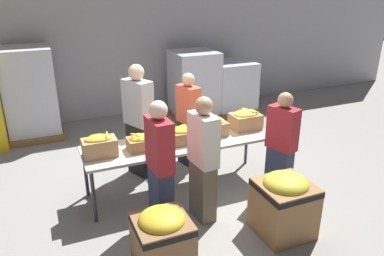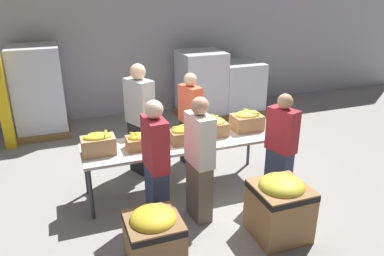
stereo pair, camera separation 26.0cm
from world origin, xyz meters
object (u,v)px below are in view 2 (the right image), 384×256
(banana_box_0, at_px, (98,144))
(volunteer_4, at_px, (140,121))
(sorting_table, at_px, (180,144))
(banana_box_2, at_px, (184,135))
(donation_bin_1, at_px, (280,205))
(volunteer_3, at_px, (156,165))
(banana_box_3, at_px, (212,127))
(donation_bin_0, at_px, (154,237))
(volunteer_1, at_px, (199,161))
(pallet_stack_1, at_px, (38,92))
(banana_box_1, at_px, (141,141))
(pallet_stack_0, at_px, (201,85))
(pallet_stack_2, at_px, (239,88))
(volunteer_2, at_px, (190,120))
(volunteer_0, at_px, (281,148))
(banana_box_4, at_px, (247,120))

(banana_box_0, height_order, volunteer_4, volunteer_4)
(sorting_table, distance_m, banana_box_0, 1.16)
(banana_box_2, relative_size, donation_bin_1, 0.50)
(banana_box_2, relative_size, volunteer_3, 0.24)
(banana_box_3, height_order, donation_bin_0, banana_box_3)
(volunteer_4, xyz_separation_m, donation_bin_1, (1.19, -2.17, -0.47))
(volunteer_1, distance_m, pallet_stack_1, 4.31)
(banana_box_1, relative_size, volunteer_3, 0.24)
(pallet_stack_0, xyz_separation_m, pallet_stack_2, (0.94, -0.03, -0.15))
(volunteer_4, height_order, pallet_stack_1, volunteer_4)
(banana_box_0, height_order, volunteer_2, volunteer_2)
(pallet_stack_0, bearing_deg, banana_box_1, -124.87)
(volunteer_0, bearing_deg, volunteer_2, 11.28)
(pallet_stack_1, relative_size, pallet_stack_2, 1.49)
(banana_box_0, height_order, volunteer_3, volunteer_3)
(banana_box_2, bearing_deg, volunteer_4, 120.25)
(sorting_table, height_order, donation_bin_0, sorting_table)
(volunteer_3, height_order, volunteer_4, volunteer_4)
(banana_box_0, xyz_separation_m, banana_box_2, (1.19, -0.04, -0.03))
(banana_box_1, xyz_separation_m, volunteer_1, (0.57, -0.74, -0.06))
(sorting_table, height_order, banana_box_1, banana_box_1)
(volunteer_0, xyz_separation_m, volunteer_2, (-0.81, 1.43, 0.01))
(banana_box_0, bearing_deg, banana_box_3, 2.68)
(donation_bin_0, bearing_deg, donation_bin_1, -0.00)
(banana_box_1, height_order, pallet_stack_2, pallet_stack_2)
(pallet_stack_1, bearing_deg, volunteer_1, -63.44)
(banana_box_3, relative_size, volunteer_0, 0.27)
(banana_box_2, relative_size, volunteer_2, 0.25)
(banana_box_1, height_order, donation_bin_1, banana_box_1)
(volunteer_0, relative_size, volunteer_2, 0.98)
(banana_box_2, height_order, volunteer_2, volunteer_2)
(volunteer_3, distance_m, donation_bin_0, 0.91)
(volunteer_4, relative_size, pallet_stack_2, 1.50)
(pallet_stack_2, bearing_deg, volunteer_4, -142.71)
(pallet_stack_1, xyz_separation_m, pallet_stack_2, (4.34, -0.22, -0.29))
(banana_box_0, relative_size, volunteer_3, 0.27)
(sorting_table, height_order, donation_bin_1, donation_bin_1)
(volunteer_0, xyz_separation_m, pallet_stack_1, (-3.17, 3.78, 0.11))
(banana_box_2, bearing_deg, sorting_table, 123.13)
(banana_box_0, height_order, donation_bin_1, banana_box_0)
(banana_box_2, bearing_deg, pallet_stack_0, 64.26)
(volunteer_4, bearing_deg, volunteer_1, -9.40)
(donation_bin_0, distance_m, donation_bin_1, 1.56)
(donation_bin_0, xyz_separation_m, donation_bin_1, (1.56, -0.00, 0.05))
(sorting_table, distance_m, pallet_stack_2, 3.74)
(banana_box_4, relative_size, donation_bin_1, 0.57)
(volunteer_3, height_order, pallet_stack_1, pallet_stack_1)
(banana_box_1, height_order, volunteer_3, volunteer_3)
(volunteer_0, bearing_deg, banana_box_2, 43.60)
(banana_box_0, xyz_separation_m, volunteer_4, (0.74, 0.74, -0.04))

